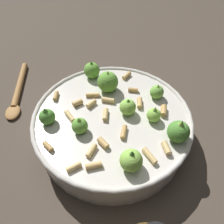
% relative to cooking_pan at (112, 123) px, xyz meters
% --- Properties ---
extents(ground_plane, '(2.40, 2.40, 0.00)m').
position_rel_cooking_pan_xyz_m(ground_plane, '(-0.00, -0.00, -0.04)').
color(ground_plane, '#42382D').
extents(cooking_pan, '(0.34, 0.34, 0.12)m').
position_rel_cooking_pan_xyz_m(cooking_pan, '(0.00, 0.00, 0.00)').
color(cooking_pan, beige).
rests_on(cooking_pan, ground).
extents(wooden_spoon, '(0.05, 0.23, 0.02)m').
position_rel_cooking_pan_xyz_m(wooden_spoon, '(-0.22, 0.19, -0.03)').
color(wooden_spoon, '#9E703D').
rests_on(wooden_spoon, ground).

